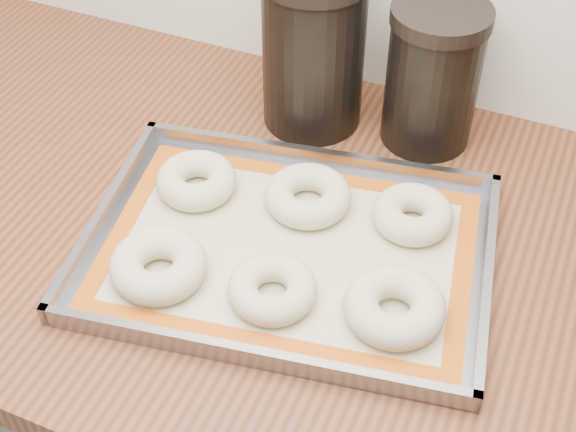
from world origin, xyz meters
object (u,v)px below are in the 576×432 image
at_px(bagel_front_left, 158,265).
at_px(canister_left, 314,47).
at_px(bagel_back_left, 196,180).
at_px(bagel_back_right, 413,214).
at_px(bagel_back_mid, 308,196).
at_px(bagel_front_right, 394,306).
at_px(canister_mid, 433,76).
at_px(baking_tray, 288,249).
at_px(bagel_front_mid, 272,289).

distance_m(bagel_front_left, canister_left, 0.36).
bearing_deg(bagel_back_left, bagel_back_right, 10.13).
relative_size(bagel_front_left, bagel_back_mid, 1.03).
relative_size(bagel_front_right, canister_mid, 0.57).
bearing_deg(bagel_back_mid, bagel_front_left, -122.29).
xyz_separation_m(bagel_front_right, canister_mid, (-0.06, 0.32, 0.07)).
xyz_separation_m(baking_tray, bagel_back_right, (0.12, 0.10, 0.02)).
bearing_deg(bagel_front_mid, bagel_front_left, -171.08).
bearing_deg(bagel_front_mid, canister_mid, 78.48).
relative_size(bagel_front_right, canister_left, 0.49).
relative_size(bagel_front_left, bagel_front_right, 1.00).
distance_m(bagel_front_right, bagel_back_right, 0.14).
relative_size(bagel_back_mid, canister_mid, 0.54).
bearing_deg(bagel_front_right, bagel_back_left, 161.41).
bearing_deg(bagel_front_right, canister_left, 125.57).
height_order(bagel_front_mid, bagel_back_left, bagel_back_left).
height_order(baking_tray, bagel_front_right, bagel_front_right).
distance_m(bagel_front_right, bagel_back_mid, 0.19).
distance_m(baking_tray, bagel_back_mid, 0.08).
relative_size(bagel_back_left, bagel_back_right, 1.04).
height_order(bagel_front_mid, canister_mid, canister_mid).
xyz_separation_m(baking_tray, bagel_back_mid, (-0.01, 0.08, 0.02)).
relative_size(bagel_back_left, bagel_back_mid, 0.95).
bearing_deg(bagel_front_mid, baking_tray, 99.99).
xyz_separation_m(bagel_front_right, canister_left, (-0.21, 0.30, 0.09)).
xyz_separation_m(bagel_front_left, bagel_back_mid, (0.11, 0.17, -0.00)).
distance_m(baking_tray, bagel_front_left, 0.15).
distance_m(bagel_back_left, bagel_back_right, 0.27).
relative_size(bagel_front_left, bagel_back_left, 1.09).
height_order(baking_tray, bagel_back_left, bagel_back_left).
relative_size(bagel_front_left, canister_mid, 0.56).
distance_m(bagel_front_mid, bagel_back_right, 0.20).
xyz_separation_m(bagel_front_mid, canister_left, (-0.08, 0.32, 0.09)).
distance_m(bagel_front_right, canister_left, 0.38).
bearing_deg(canister_left, bagel_back_left, -109.78).
relative_size(bagel_back_left, canister_mid, 0.52).
distance_m(bagel_back_mid, canister_mid, 0.23).
height_order(bagel_front_mid, bagel_front_right, bagel_front_right).
bearing_deg(bagel_back_left, bagel_front_mid, -38.04).
bearing_deg(baking_tray, bagel_front_right, -18.25).
height_order(bagel_front_left, canister_mid, canister_mid).
bearing_deg(bagel_back_right, canister_mid, 101.21).
bearing_deg(bagel_front_mid, bagel_back_mid, 97.61).
distance_m(bagel_front_right, bagel_back_left, 0.30).
xyz_separation_m(bagel_back_left, bagel_back_right, (0.26, 0.05, 0.00)).
relative_size(bagel_front_right, bagel_back_mid, 1.04).
bearing_deg(bagel_back_right, baking_tray, -140.90).
bearing_deg(baking_tray, bagel_back_mid, 95.33).
distance_m(baking_tray, bagel_front_right, 0.15).
relative_size(bagel_back_right, canister_mid, 0.50).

